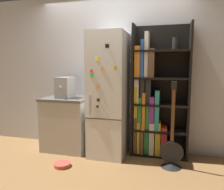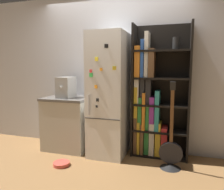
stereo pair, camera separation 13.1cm
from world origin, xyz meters
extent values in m
plane|color=olive|center=(0.00, 0.00, 0.00)|extent=(16.00, 16.00, 0.00)
cube|color=silver|center=(0.00, 0.47, 1.30)|extent=(8.00, 0.05, 2.60)
cube|color=white|center=(0.00, 0.14, 0.96)|extent=(0.55, 0.63, 1.92)
cube|color=#333333|center=(0.00, -0.18, 0.65)|extent=(0.54, 0.01, 0.01)
cube|color=#B2B2B7|center=(-0.19, -0.19, 0.85)|extent=(0.02, 0.02, 0.30)
cube|color=orange|center=(-0.01, -0.18, 1.36)|extent=(0.04, 0.01, 0.04)
cube|color=black|center=(0.07, -0.18, 1.68)|extent=(0.05, 0.02, 0.05)
cube|color=yellow|center=(-0.08, -0.18, 1.51)|extent=(0.05, 0.02, 0.05)
cube|color=red|center=(-0.17, -0.18, 1.34)|extent=(0.04, 0.02, 0.04)
cube|color=orange|center=(-0.09, -0.18, 1.11)|extent=(0.05, 0.02, 0.05)
cube|color=green|center=(-0.16, -0.18, 1.28)|extent=(0.06, 0.02, 0.06)
cube|color=black|center=(-0.08, -0.18, 0.83)|extent=(0.03, 0.01, 0.03)
cube|color=black|center=(-0.07, -0.18, 0.92)|extent=(0.04, 0.01, 0.04)
cube|color=yellow|center=(0.19, -0.18, 1.38)|extent=(0.05, 0.02, 0.05)
cube|color=black|center=(0.37, 0.28, 1.02)|extent=(0.03, 0.33, 2.04)
cube|color=black|center=(1.20, 0.28, 1.02)|extent=(0.03, 0.33, 2.04)
cube|color=black|center=(0.78, 0.43, 1.02)|extent=(0.86, 0.03, 2.04)
cube|color=black|center=(0.78, 0.28, 0.01)|extent=(0.80, 0.30, 0.03)
cube|color=black|center=(0.78, 0.28, 0.41)|extent=(0.80, 0.30, 0.03)
cube|color=black|center=(0.78, 0.28, 0.81)|extent=(0.80, 0.30, 0.03)
cube|color=black|center=(0.78, 0.28, 1.22)|extent=(0.80, 0.30, 0.03)
cube|color=black|center=(0.78, 0.28, 1.63)|extent=(0.80, 0.30, 0.03)
cube|color=brown|center=(0.42, 0.29, 0.32)|extent=(0.05, 0.26, 0.58)
cube|color=gold|center=(0.47, 0.29, 0.28)|extent=(0.04, 0.27, 0.51)
cube|color=brown|center=(0.53, 0.28, 0.27)|extent=(0.05, 0.27, 0.48)
cube|color=#338C3F|center=(0.59, 0.29, 0.34)|extent=(0.07, 0.22, 0.62)
cube|color=silver|center=(0.68, 0.29, 0.28)|extent=(0.08, 0.28, 0.50)
cube|color=gold|center=(0.77, 0.29, 0.29)|extent=(0.08, 0.27, 0.51)
cube|color=red|center=(0.86, 0.28, 0.25)|extent=(0.08, 0.27, 0.45)
cube|color=gold|center=(0.42, 0.29, 0.76)|extent=(0.05, 0.27, 0.67)
cube|color=#338C3F|center=(0.48, 0.29, 0.68)|extent=(0.06, 0.24, 0.51)
cube|color=orange|center=(0.55, 0.28, 0.71)|extent=(0.04, 0.27, 0.58)
cube|color=#338C3F|center=(0.60, 0.28, 0.69)|extent=(0.05, 0.21, 0.53)
cube|color=purple|center=(0.67, 0.29, 0.68)|extent=(0.07, 0.26, 0.52)
cube|color=teal|center=(0.75, 0.29, 0.73)|extent=(0.06, 0.28, 0.62)
cube|color=silver|center=(0.43, 0.29, 1.07)|extent=(0.07, 0.25, 0.48)
cube|color=#262628|center=(0.52, 0.29, 1.05)|extent=(0.07, 0.23, 0.45)
cube|color=#262628|center=(0.61, 0.28, 1.11)|extent=(0.08, 0.23, 0.55)
cube|color=orange|center=(0.44, 0.28, 1.47)|extent=(0.08, 0.26, 0.47)
cube|color=#2D59B2|center=(0.51, 0.28, 1.52)|extent=(0.05, 0.26, 0.56)
cube|color=silver|center=(0.57, 0.29, 1.58)|extent=(0.06, 0.25, 0.68)
cube|color=brown|center=(0.65, 0.28, 1.45)|extent=(0.08, 0.26, 0.43)
cylinder|color=black|center=(0.98, 0.28, 1.73)|extent=(0.10, 0.10, 0.18)
cube|color=#BCB7A8|center=(-0.74, 0.16, 0.42)|extent=(0.74, 0.57, 0.85)
cube|color=#5B5651|center=(-0.74, 0.16, 0.87)|extent=(0.76, 0.59, 0.04)
cube|color=#A5A39E|center=(-0.75, 0.15, 1.06)|extent=(0.23, 0.31, 0.34)
cylinder|color=#A5A39E|center=(-0.75, -0.04, 1.07)|extent=(0.04, 0.06, 0.04)
cone|color=black|center=(0.98, -0.10, 0.03)|extent=(0.29, 0.29, 0.06)
cylinder|color=black|center=(0.98, -0.10, 0.22)|extent=(0.32, 0.09, 0.32)
cube|color=brown|center=(0.98, -0.17, 0.74)|extent=(0.04, 0.12, 0.72)
cube|color=black|center=(0.98, -0.23, 1.16)|extent=(0.07, 0.04, 0.11)
cylinder|color=#D84C3F|center=(-0.51, -0.48, 0.03)|extent=(0.23, 0.23, 0.05)
torus|color=#D84C3F|center=(-0.51, -0.48, 0.05)|extent=(0.23, 0.23, 0.01)
camera|label=1|loc=(0.93, -3.13, 1.40)|focal=35.00mm
camera|label=2|loc=(1.05, -3.09, 1.40)|focal=35.00mm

